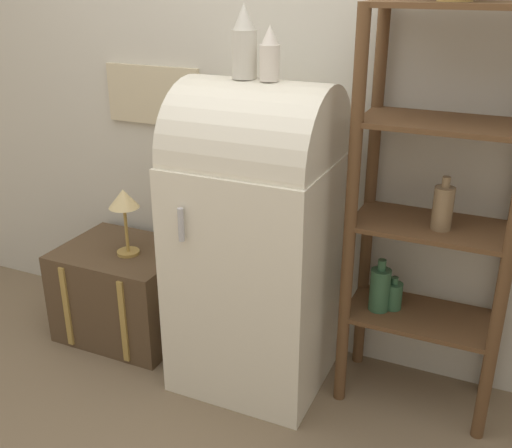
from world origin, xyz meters
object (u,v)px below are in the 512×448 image
refrigerator (258,233)px  vase_left (244,44)px  suitcase_trunk (126,291)px  vase_center (270,55)px  desk_lamp (124,204)px

refrigerator → vase_left: bearing=-177.6°
refrigerator → vase_left: vase_left is taller
vase_left → suitcase_trunk: bearing=177.6°
refrigerator → vase_center: vase_center is taller
refrigerator → vase_center: 0.75m
refrigerator → desk_lamp: size_ratio=4.08×
refrigerator → desk_lamp: 0.69m
refrigerator → suitcase_trunk: size_ratio=2.22×
vase_left → vase_center: (0.11, -0.01, -0.04)m
suitcase_trunk → vase_left: (0.70, -0.03, 1.26)m
refrigerator → suitcase_trunk: refrigerator is taller
vase_left → refrigerator: bearing=2.4°
refrigerator → vase_center: (0.06, -0.01, 0.75)m
desk_lamp → suitcase_trunk: bearing=154.3°
suitcase_trunk → vase_center: 1.47m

